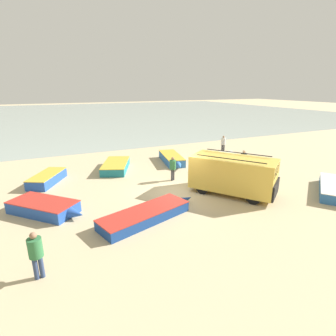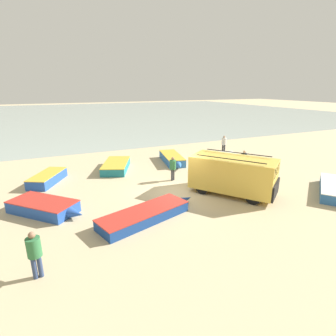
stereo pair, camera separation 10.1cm
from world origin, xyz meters
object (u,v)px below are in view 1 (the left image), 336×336
at_px(fishing_rowboat_5, 148,214).
at_px(fishing_rowboat_0, 230,158).
at_px(fishing_rowboat_6, 48,178).
at_px(parked_van, 233,174).
at_px(fishing_rowboat_1, 45,207).
at_px(fisherman_3, 173,167).
at_px(fishing_rowboat_3, 334,187).
at_px(fishing_rowboat_2, 116,166).
at_px(fisherman_2, 36,251).
at_px(fisherman_1, 243,159).
at_px(fisherman_0, 223,143).
at_px(fishing_rowboat_4, 172,159).

bearing_deg(fishing_rowboat_5, fishing_rowboat_0, 16.38).
height_order(fishing_rowboat_5, fishing_rowboat_6, fishing_rowboat_6).
distance_m(parked_van, fishing_rowboat_1, 10.11).
bearing_deg(fisherman_3, fishing_rowboat_3, -155.44).
xyz_separation_m(fishing_rowboat_2, fishing_rowboat_5, (-0.60, -8.34, -0.04)).
bearing_deg(fisherman_2, fisherman_1, -74.22).
height_order(parked_van, fishing_rowboat_3, parked_van).
xyz_separation_m(fishing_rowboat_5, fisherman_0, (11.07, 9.28, 0.72)).
distance_m(fishing_rowboat_4, fisherman_3, 4.33).
distance_m(fishing_rowboat_0, fishing_rowboat_1, 14.67).
distance_m(fishing_rowboat_4, fisherman_2, 14.39).
relative_size(fishing_rowboat_1, fishing_rowboat_2, 0.81).
distance_m(fishing_rowboat_3, fisherman_0, 10.81).
xyz_separation_m(fishing_rowboat_1, fishing_rowboat_4, (9.56, 5.54, 0.01)).
bearing_deg(fishing_rowboat_2, fishing_rowboat_1, 161.83).
bearing_deg(fisherman_3, fishing_rowboat_6, 39.68).
distance_m(parked_van, fishing_rowboat_5, 5.72).
relative_size(fishing_rowboat_1, fishing_rowboat_4, 0.78).
distance_m(fishing_rowboat_2, fishing_rowboat_6, 4.79).
distance_m(parked_van, fishing_rowboat_4, 7.42).
bearing_deg(parked_van, fishing_rowboat_5, -116.77).
relative_size(fishing_rowboat_3, fisherman_3, 2.90).
height_order(fishing_rowboat_0, fishing_rowboat_5, fishing_rowboat_0).
bearing_deg(fisherman_2, fishing_rowboat_4, -51.53).
bearing_deg(fishing_rowboat_5, fishing_rowboat_6, 101.54).
bearing_deg(fishing_rowboat_5, fishing_rowboat_2, 68.43).
bearing_deg(fishing_rowboat_6, fishing_rowboat_5, -122.55).
height_order(fishing_rowboat_0, fisherman_3, fisherman_3).
xyz_separation_m(fishing_rowboat_3, fishing_rowboat_4, (-5.92, 9.75, 0.02)).
xyz_separation_m(fishing_rowboat_3, fisherman_0, (-0.09, 10.78, 0.69)).
xyz_separation_m(fishing_rowboat_0, fisherman_1, (-1.02, -2.81, 0.72)).
bearing_deg(fishing_rowboat_4, fishing_rowboat_6, -73.86).
xyz_separation_m(parked_van, fisherman_0, (5.49, 8.40, -0.21)).
bearing_deg(fisherman_2, fishing_rowboat_1, -11.33).
relative_size(fishing_rowboat_2, fishing_rowboat_5, 0.82).
bearing_deg(fishing_rowboat_6, fishing_rowboat_1, -154.42).
xyz_separation_m(fisherman_0, fisherman_3, (-7.65, -4.92, -0.02)).
bearing_deg(fisherman_1, fishing_rowboat_1, 103.70).
bearing_deg(fishing_rowboat_3, fisherman_2, 146.35).
relative_size(fishing_rowboat_5, fisherman_2, 3.26).
height_order(fishing_rowboat_1, fishing_rowboat_4, fishing_rowboat_4).
distance_m(fishing_rowboat_0, fishing_rowboat_4, 4.88).
xyz_separation_m(fishing_rowboat_5, fisherman_1, (8.79, 3.77, 0.73)).
bearing_deg(fisherman_0, fishing_rowboat_6, 135.82).
bearing_deg(fishing_rowboat_4, parked_van, 13.64).
xyz_separation_m(fishing_rowboat_2, fishing_rowboat_4, (4.63, -0.10, 0.02)).
bearing_deg(fishing_rowboat_0, fisherman_1, 173.13).
height_order(fishing_rowboat_4, fishing_rowboat_5, fishing_rowboat_4).
bearing_deg(fishing_rowboat_1, fishing_rowboat_3, 30.40).
bearing_deg(fisherman_2, fishing_rowboat_5, -72.19).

